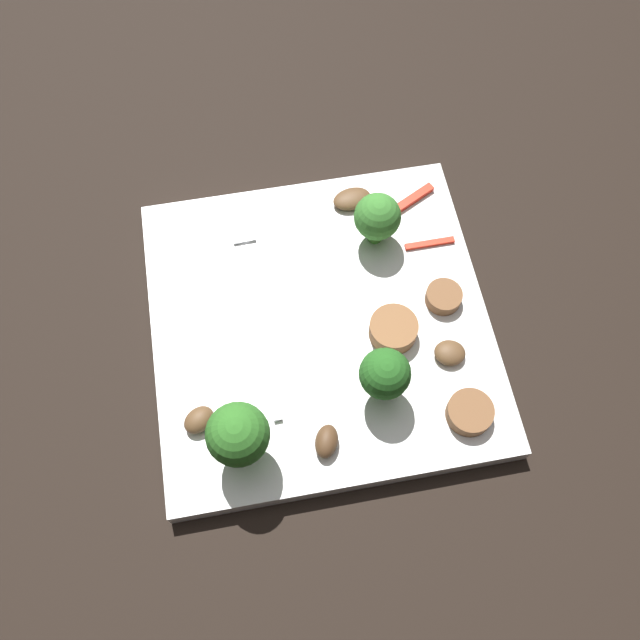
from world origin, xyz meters
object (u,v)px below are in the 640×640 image
(sausage_slice_1, at_px, (443,296))
(pepper_strip_0, at_px, (410,201))
(broccoli_floret_2, at_px, (385,374))
(mushroom_1, at_px, (327,441))
(broccoli_floret_1, at_px, (377,218))
(mushroom_0, at_px, (450,353))
(pepper_strip_2, at_px, (430,243))
(broccoli_floret_0, at_px, (238,435))
(sausage_slice_2, at_px, (470,412))
(mushroom_2, at_px, (352,199))
(mushroom_3, at_px, (199,420))
(plate, at_px, (320,324))
(fork, at_px, (253,287))
(sausage_slice_0, at_px, (393,329))

(sausage_slice_1, height_order, pepper_strip_0, sausage_slice_1)
(broccoli_floret_2, height_order, mushroom_1, broccoli_floret_2)
(broccoli_floret_1, distance_m, mushroom_0, 0.12)
(mushroom_0, bearing_deg, pepper_strip_2, -5.55)
(broccoli_floret_0, xyz_separation_m, sausage_slice_2, (-0.00, -0.16, -0.03))
(mushroom_2, xyz_separation_m, mushroom_3, (-0.16, 0.14, 0.00))
(mushroom_2, distance_m, pepper_strip_0, 0.05)
(plate, relative_size, broccoli_floret_0, 4.07)
(plate, height_order, mushroom_0, mushroom_0)
(mushroom_1, bearing_deg, pepper_strip_0, -29.07)
(fork, bearing_deg, sausage_slice_1, -105.48)
(broccoli_floret_1, xyz_separation_m, mushroom_3, (-0.13, 0.15, -0.02))
(pepper_strip_2, bearing_deg, broccoli_floret_1, 71.62)
(plate, distance_m, mushroom_0, 0.10)
(sausage_slice_2, xyz_separation_m, pepper_strip_0, (0.18, -0.00, -0.00))
(sausage_slice_1, relative_size, mushroom_2, 0.87)
(sausage_slice_1, height_order, sausage_slice_2, sausage_slice_2)
(plate, bearing_deg, sausage_slice_0, -111.74)
(sausage_slice_0, distance_m, mushroom_1, 0.10)
(pepper_strip_0, relative_size, pepper_strip_2, 1.18)
(mushroom_0, relative_size, mushroom_3, 1.01)
(fork, distance_m, sausage_slice_1, 0.15)
(broccoli_floret_2, relative_size, pepper_strip_2, 1.33)
(pepper_strip_0, bearing_deg, broccoli_floret_2, 159.48)
(sausage_slice_2, height_order, pepper_strip_2, sausage_slice_2)
(plate, xyz_separation_m, broccoli_floret_2, (-0.06, -0.03, 0.04))
(sausage_slice_1, relative_size, mushroom_3, 1.21)
(mushroom_1, height_order, mushroom_3, same)
(fork, bearing_deg, sausage_slice_2, -134.78)
(broccoli_floret_2, xyz_separation_m, pepper_strip_0, (0.15, -0.06, -0.03))
(fork, xyz_separation_m, broccoli_floret_0, (-0.12, 0.02, 0.04))
(sausage_slice_2, bearing_deg, pepper_strip_0, -0.26)
(broccoli_floret_0, distance_m, sausage_slice_1, 0.19)
(mushroom_2, bearing_deg, fork, 125.54)
(sausage_slice_2, height_order, mushroom_0, sausage_slice_2)
(broccoli_floret_2, height_order, sausage_slice_0, broccoli_floret_2)
(plate, height_order, mushroom_3, mushroom_3)
(plate, xyz_separation_m, broccoli_floret_1, (0.06, -0.06, 0.04))
(broccoli_floret_2, xyz_separation_m, mushroom_1, (-0.03, 0.05, -0.03))
(pepper_strip_2, bearing_deg, mushroom_1, 142.69)
(mushroom_0, bearing_deg, broccoli_floret_0, 105.43)
(mushroom_0, bearing_deg, sausage_slice_2, -177.65)
(mushroom_2, bearing_deg, sausage_slice_2, -166.63)
(sausage_slice_1, xyz_separation_m, mushroom_2, (0.10, 0.05, -0.00))
(broccoli_floret_1, height_order, broccoli_floret_2, broccoli_floret_2)
(broccoli_floret_2, distance_m, mushroom_1, 0.06)
(mushroom_2, height_order, pepper_strip_0, mushroom_2)
(broccoli_floret_1, relative_size, sausage_slice_1, 1.76)
(plate, height_order, sausage_slice_2, sausage_slice_2)
(mushroom_2, height_order, mushroom_3, mushroom_3)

